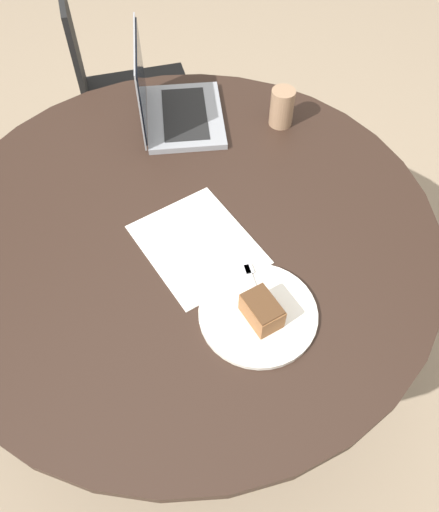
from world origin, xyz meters
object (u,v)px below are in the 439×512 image
Objects in this scene: coffee_glass at (282,107)px; laptop at (173,106)px; plate at (258,313)px; chair at (122,100)px.

laptop reaches higher than coffee_glass.
plate is 0.71m from laptop.
coffee_glass is (-0.42, 0.52, 0.05)m from plate.
laptop is at bearing 14.64° from chair.
chair is 0.57m from laptop.
chair is at bearing -156.48° from laptop.
coffee_glass is 0.30× the size of laptop.
chair is 8.32× the size of coffee_glass.
laptop is (-0.23, -0.22, -0.01)m from coffee_glass.
chair is 0.78m from coffee_glass.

